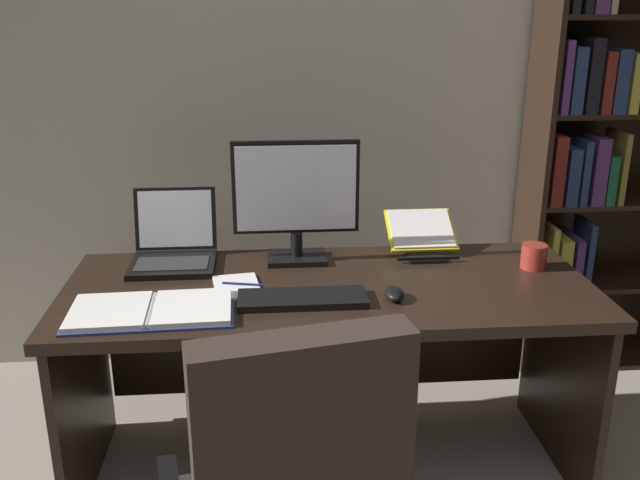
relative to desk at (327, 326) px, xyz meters
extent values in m
cube|color=beige|center=(0.08, 0.90, 0.76)|extent=(4.98, 0.12, 2.63)
cube|color=black|center=(0.00, -0.08, 0.18)|extent=(1.82, 0.75, 0.04)
cube|color=black|center=(-0.88, -0.08, -0.20)|extent=(0.03, 0.69, 0.71)
cube|color=black|center=(0.88, -0.08, -0.20)|extent=(0.03, 0.69, 0.71)
cube|color=black|center=(0.00, 0.27, -0.16)|extent=(1.70, 0.03, 0.50)
cube|color=black|center=(0.99, 0.67, 0.46)|extent=(0.02, 0.31, 2.03)
cube|color=black|center=(1.42, 0.82, 0.46)|extent=(0.87, 0.01, 2.03)
cube|color=black|center=(1.42, 0.67, -0.54)|extent=(0.82, 0.29, 0.02)
cube|color=olive|center=(1.05, 0.63, -0.38)|extent=(0.06, 0.21, 0.30)
cube|color=gray|center=(1.11, 0.63, -0.38)|extent=(0.05, 0.22, 0.29)
cube|color=navy|center=(1.17, 0.63, -0.38)|extent=(0.05, 0.22, 0.29)
cube|color=olive|center=(1.21, 0.64, -0.36)|extent=(0.04, 0.24, 0.34)
cube|color=black|center=(1.42, 0.67, -0.14)|extent=(0.82, 0.29, 0.02)
cube|color=gold|center=(1.04, 0.63, -0.02)|extent=(0.03, 0.22, 0.21)
cube|color=gold|center=(1.07, 0.62, 0.02)|extent=(0.03, 0.20, 0.30)
cube|color=gold|center=(1.13, 0.63, -0.01)|extent=(0.05, 0.23, 0.24)
cube|color=#512D66|center=(1.19, 0.64, -0.01)|extent=(0.04, 0.25, 0.23)
cube|color=navy|center=(1.24, 0.62, 0.03)|extent=(0.03, 0.19, 0.31)
cube|color=black|center=(1.42, 0.67, 0.26)|extent=(0.82, 0.29, 0.02)
cube|color=maroon|center=(1.05, 0.63, 0.43)|extent=(0.05, 0.21, 0.31)
cube|color=navy|center=(1.12, 0.62, 0.40)|extent=(0.05, 0.20, 0.25)
cube|color=navy|center=(1.17, 0.62, 0.42)|extent=(0.03, 0.21, 0.29)
cube|color=#512D66|center=(1.24, 0.62, 0.42)|extent=(0.06, 0.19, 0.30)
cube|color=#195633|center=(1.29, 0.64, 0.38)|extent=(0.04, 0.24, 0.22)
cube|color=olive|center=(1.34, 0.62, 0.43)|extent=(0.03, 0.20, 0.32)
cube|color=black|center=(1.42, 0.67, 0.66)|extent=(0.82, 0.29, 0.02)
cube|color=#512D66|center=(1.04, 0.62, 0.83)|extent=(0.03, 0.20, 0.30)
cube|color=navy|center=(1.09, 0.61, 0.81)|extent=(0.05, 0.17, 0.28)
cube|color=black|center=(1.16, 0.64, 0.83)|extent=(0.05, 0.23, 0.31)
cube|color=maroon|center=(1.22, 0.62, 0.80)|extent=(0.04, 0.20, 0.26)
cube|color=navy|center=(1.28, 0.61, 0.81)|extent=(0.06, 0.18, 0.26)
cube|color=gold|center=(1.34, 0.61, 0.80)|extent=(0.04, 0.18, 0.25)
cube|color=#2D231E|center=(-0.14, -1.02, 0.18)|extent=(0.49, 0.19, 0.61)
cube|color=black|center=(0.09, -0.77, -0.04)|extent=(0.12, 0.39, 0.04)
cube|color=black|center=(-0.10, 0.16, 0.21)|extent=(0.22, 0.16, 0.02)
cylinder|color=black|center=(-0.10, 0.16, 0.26)|extent=(0.04, 0.04, 0.09)
cube|color=black|center=(-0.10, 0.17, 0.48)|extent=(0.47, 0.02, 0.35)
cube|color=white|center=(-0.10, 0.15, 0.48)|extent=(0.44, 0.00, 0.32)
cube|color=black|center=(-0.56, 0.12, 0.21)|extent=(0.31, 0.25, 0.02)
cube|color=#2D2D30|center=(-0.56, 0.10, 0.22)|extent=(0.26, 0.14, 0.00)
cube|color=black|center=(-0.56, 0.28, 0.34)|extent=(0.31, 0.06, 0.24)
cube|color=white|center=(-0.56, 0.28, 0.34)|extent=(0.28, 0.05, 0.21)
cube|color=black|center=(-0.10, -0.22, 0.21)|extent=(0.42, 0.15, 0.02)
ellipsoid|color=black|center=(0.20, -0.22, 0.22)|extent=(0.06, 0.10, 0.04)
cube|color=black|center=(0.39, 0.14, 0.21)|extent=(0.14, 0.12, 0.01)
cube|color=black|center=(0.39, 0.10, 0.22)|extent=(0.24, 0.01, 0.01)
cube|color=yellow|center=(0.39, 0.24, 0.28)|extent=(0.26, 0.20, 0.12)
cube|color=white|center=(0.39, 0.24, 0.29)|extent=(0.24, 0.18, 0.10)
cube|color=navy|center=(-0.71, -0.28, 0.20)|extent=(0.27, 0.28, 0.01)
cube|color=navy|center=(-0.45, -0.27, 0.20)|extent=(0.27, 0.28, 0.01)
cube|color=white|center=(-0.71, -0.28, 0.22)|extent=(0.25, 0.27, 0.02)
cube|color=white|center=(-0.45, -0.27, 0.22)|extent=(0.25, 0.27, 0.02)
cylinder|color=#B7B7BC|center=(-0.58, -0.27, 0.21)|extent=(0.03, 0.24, 0.02)
cube|color=white|center=(-0.32, -0.09, 0.20)|extent=(0.18, 0.23, 0.01)
cylinder|color=navy|center=(-0.30, -0.09, 0.21)|extent=(0.14, 0.04, 0.01)
cylinder|color=maroon|center=(0.76, 0.01, 0.24)|extent=(0.09, 0.09, 0.09)
camera|label=1|loc=(-0.21, -2.28, 1.12)|focal=38.77mm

